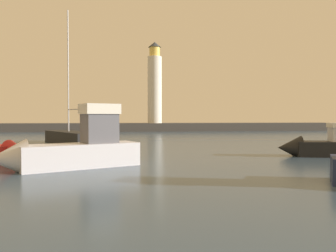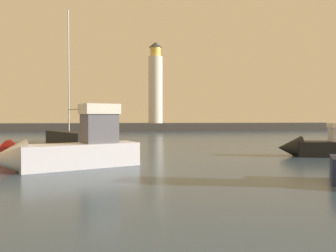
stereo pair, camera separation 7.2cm
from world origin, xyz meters
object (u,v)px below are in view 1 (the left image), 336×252
lighthouse (155,85)px  sailboat_moored (72,137)px  motorboat_4 (323,146)px  motorboat_0 (70,149)px

lighthouse → sailboat_moored: (-10.38, -29.63, -8.00)m
lighthouse → sailboat_moored: 32.40m
motorboat_4 → sailboat_moored: bearing=146.2°
lighthouse → motorboat_0: lighthouse is taller
lighthouse → motorboat_4: lighthouse is taller
lighthouse → sailboat_moored: size_ratio=1.15×
lighthouse → sailboat_moored: bearing=-109.3°
motorboat_4 → sailboat_moored: sailboat_moored is taller
motorboat_0 → motorboat_4: 16.38m
motorboat_0 → motorboat_4: motorboat_0 is taller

